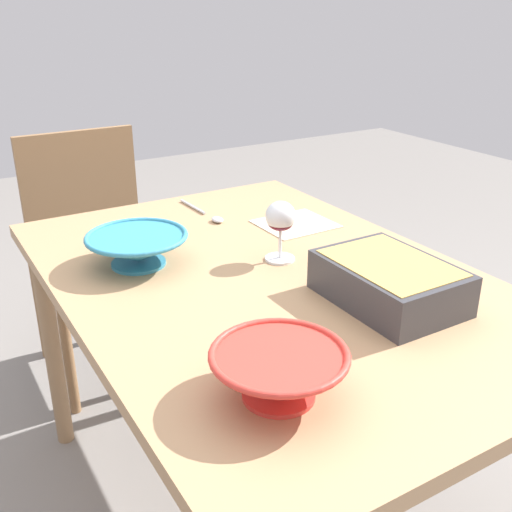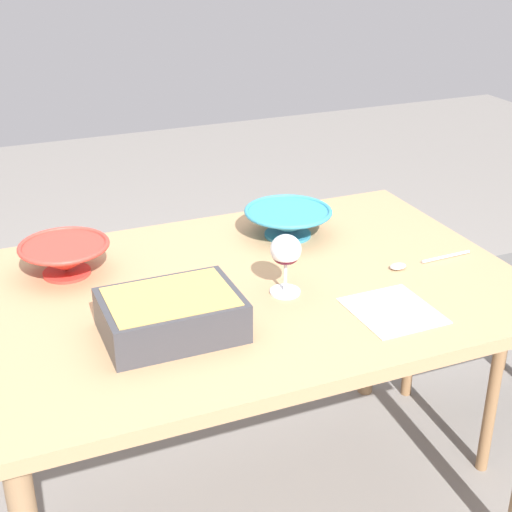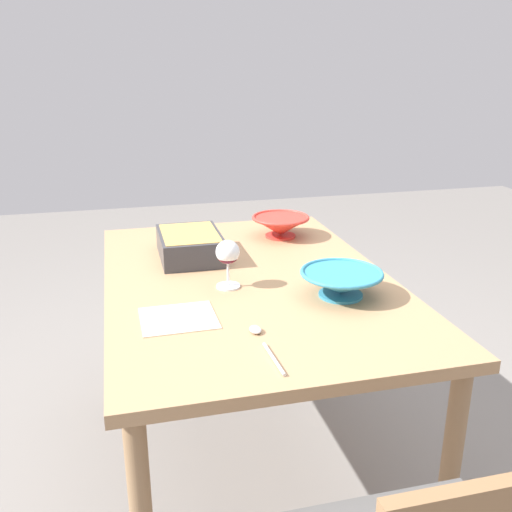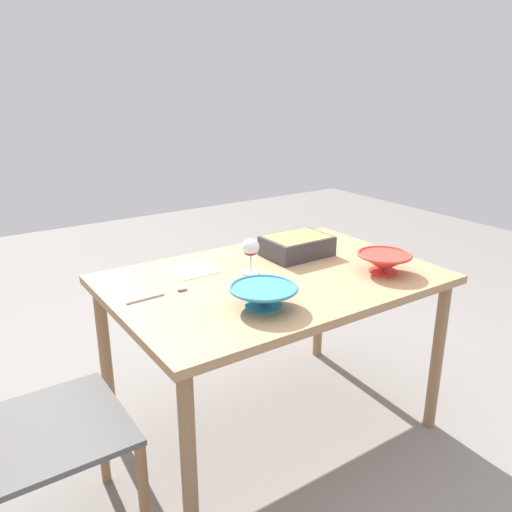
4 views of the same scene
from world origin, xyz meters
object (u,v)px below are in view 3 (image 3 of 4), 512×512
Objects in this scene: napkin at (178,318)px; small_bowl at (281,225)px; serving_spoon at (261,339)px; mixing_bowl at (341,282)px; casserole_dish at (190,244)px; dining_table at (248,299)px; wine_glass at (228,255)px.

small_bowl is at bearing 143.69° from napkin.
mixing_bowl is at bearing 126.35° from serving_spoon.
casserole_dish is at bearing -67.09° from small_bowl.
dining_table is at bearing -132.44° from mixing_bowl.
wine_glass reaches higher than mixing_bowl.
casserole_dish is 1.17× the size of serving_spoon.
small_bowl is 0.81m from napkin.
wine_glass is 0.28m from napkin.
wine_glass is 0.51× the size of casserole_dish.
dining_table is 0.36m from napkin.
serving_spoon is 1.23× the size of napkin.
mixing_bowl is 0.61m from small_bowl.
wine_glass is 0.74× the size of napkin.
napkin is (0.25, -0.25, 0.08)m from dining_table.
casserole_dish is 0.50m from napkin.
serving_spoon is at bearing 45.48° from napkin.
dining_table is 5.41× the size of mixing_bowl.
dining_table is at bearing 134.67° from napkin.
casserole_dish is (-0.30, -0.07, -0.05)m from wine_glass.
casserole_dish is at bearing 168.40° from napkin.
wine_glass is at bearing 137.08° from napkin.
wine_glass is 0.60× the size of serving_spoon.
small_bowl is (-0.40, 0.23, 0.12)m from dining_table.
serving_spoon is (0.22, -0.30, -0.04)m from mixing_bowl.
wine_glass reaches higher than small_bowl.
serving_spoon reaches higher than dining_table.
napkin is (0.65, -0.48, -0.05)m from small_bowl.
napkin is at bearing -11.60° from casserole_dish.
napkin is at bearing -134.52° from serving_spoon.
mixing_bowl is 1.21× the size of napkin.
dining_table is 5.89× the size of small_bowl.
casserole_dish is at bearing -139.79° from mixing_bowl.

